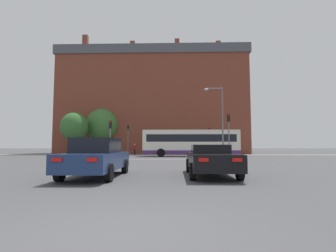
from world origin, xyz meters
TOP-DOWN VIEW (x-y plane):
  - ground_plane at (0.00, 0.00)m, footprint 400.00×400.00m
  - stop_line_strip at (0.00, 22.05)m, footprint 9.24×0.30m
  - far_pavement at (0.00, 36.25)m, footprint 70.27×2.50m
  - brick_civic_building at (-3.36, 45.19)m, footprint 34.27×10.59m
  - car_saloon_left at (-2.36, 6.82)m, footprint 1.97×4.91m
  - car_roadster_right at (2.29, 7.40)m, footprint 1.93×4.87m
  - bus_crossing_lead at (2.72, 29.14)m, footprint 11.84×2.75m
  - traffic_light_near_left at (-5.82, 22.61)m, footprint 0.26×0.31m
  - traffic_light_far_left at (-6.29, 35.20)m, footprint 0.26×0.31m
  - traffic_light_near_right at (6.16, 22.54)m, footprint 0.26×0.31m
  - traffic_light_far_right at (5.86, 35.44)m, footprint 0.26×0.31m
  - street_lamp_junction at (5.59, 24.51)m, footprint 2.05×0.36m
  - pedestrian_waiting at (-5.45, 36.44)m, footprint 0.43×0.45m
  - pedestrian_walking_east at (8.21, 36.83)m, footprint 0.36×0.45m
  - pedestrian_walking_west at (-3.90, 36.62)m, footprint 0.45×0.42m
  - tree_by_building at (-14.88, 36.23)m, footprint 4.18×4.18m
  - tree_kerbside at (-11.70, 40.45)m, footprint 5.53×5.53m

SIDE VIEW (x-z plane):
  - ground_plane at x=0.00m, z-range 0.00..0.00m
  - stop_line_strip at x=0.00m, z-range 0.00..0.01m
  - far_pavement at x=0.00m, z-range 0.00..0.01m
  - car_roadster_right at x=2.29m, z-range 0.02..1.32m
  - car_saloon_left at x=-2.36m, z-range 0.01..1.56m
  - pedestrian_waiting at x=-5.45m, z-range 0.14..1.82m
  - pedestrian_walking_west at x=-3.90m, z-range 0.14..1.83m
  - pedestrian_walking_east at x=8.21m, z-range 0.17..2.01m
  - bus_crossing_lead at x=2.72m, z-range 0.12..3.40m
  - traffic_light_near_left at x=-5.82m, z-range 0.68..4.55m
  - traffic_light_far_right at x=5.86m, z-range 0.70..4.70m
  - traffic_light_far_left at x=-6.29m, z-range 0.75..5.19m
  - traffic_light_near_right at x=6.16m, z-range 0.76..5.30m
  - tree_by_building at x=-14.88m, z-range 1.06..7.61m
  - street_lamp_junction at x=5.59m, z-range 0.81..8.52m
  - tree_kerbside at x=-11.70m, z-range 0.96..8.71m
  - brick_civic_building at x=-3.36m, z-range -1.32..20.45m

